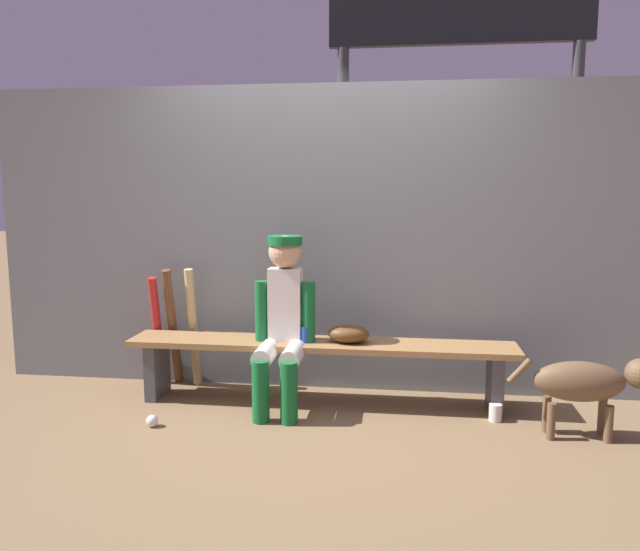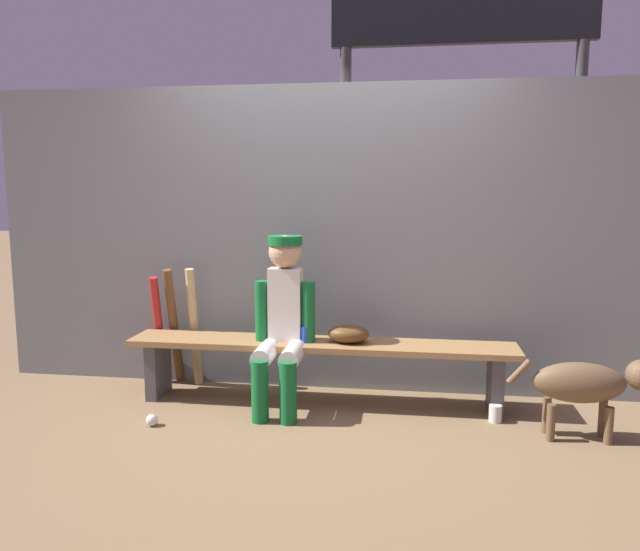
% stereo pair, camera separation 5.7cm
% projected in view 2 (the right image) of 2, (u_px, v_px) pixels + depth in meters
% --- Properties ---
extents(ground_plane, '(30.00, 30.00, 0.00)m').
position_uv_depth(ground_plane, '(320.00, 403.00, 4.24)').
color(ground_plane, brown).
extents(chainlink_fence, '(4.95, 0.03, 2.18)m').
position_uv_depth(chainlink_fence, '(327.00, 240.00, 4.44)').
color(chainlink_fence, slate).
rests_on(chainlink_fence, ground_plane).
extents(dugout_bench, '(2.62, 0.36, 0.44)m').
position_uv_depth(dugout_bench, '(320.00, 355.00, 4.20)').
color(dugout_bench, olive).
rests_on(dugout_bench, ground_plane).
extents(player_seated, '(0.41, 0.55, 1.15)m').
position_uv_depth(player_seated, '(282.00, 317.00, 4.08)').
color(player_seated, silver).
rests_on(player_seated, ground_plane).
extents(baseball_glove, '(0.28, 0.20, 0.12)m').
position_uv_depth(baseball_glove, '(349.00, 334.00, 4.15)').
color(baseball_glove, '#593819').
rests_on(baseball_glove, dugout_bench).
extents(bat_wood_natural, '(0.09, 0.17, 0.89)m').
position_uv_depth(bat_wood_natural, '(194.00, 327.00, 4.57)').
color(bat_wood_natural, tan).
rests_on(bat_wood_natural, ground_plane).
extents(bat_wood_dark, '(0.06, 0.26, 0.89)m').
position_uv_depth(bat_wood_dark, '(174.00, 327.00, 4.59)').
color(bat_wood_dark, brown).
rests_on(bat_wood_dark, ground_plane).
extents(bat_aluminum_red, '(0.07, 0.22, 0.83)m').
position_uv_depth(bat_aluminum_red, '(159.00, 331.00, 4.59)').
color(bat_aluminum_red, '#B22323').
rests_on(bat_aluminum_red, ground_plane).
extents(baseball, '(0.07, 0.07, 0.07)m').
position_uv_depth(baseball, '(152.00, 420.00, 3.84)').
color(baseball, white).
rests_on(baseball, ground_plane).
extents(cup_on_ground, '(0.08, 0.08, 0.11)m').
position_uv_depth(cup_on_ground, '(495.00, 413.00, 3.90)').
color(cup_on_ground, silver).
rests_on(cup_on_ground, ground_plane).
extents(cup_on_bench, '(0.08, 0.08, 0.11)m').
position_uv_depth(cup_on_bench, '(306.00, 334.00, 4.16)').
color(cup_on_bench, '#1E47AD').
rests_on(cup_on_bench, dugout_bench).
extents(scoreboard, '(2.45, 0.27, 3.72)m').
position_uv_depth(scoreboard, '(469.00, 43.00, 5.15)').
color(scoreboard, '#3F3F42').
rests_on(scoreboard, ground_plane).
extents(dog, '(0.84, 0.20, 0.49)m').
position_uv_depth(dog, '(589.00, 384.00, 3.60)').
color(dog, brown).
rests_on(dog, ground_plane).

